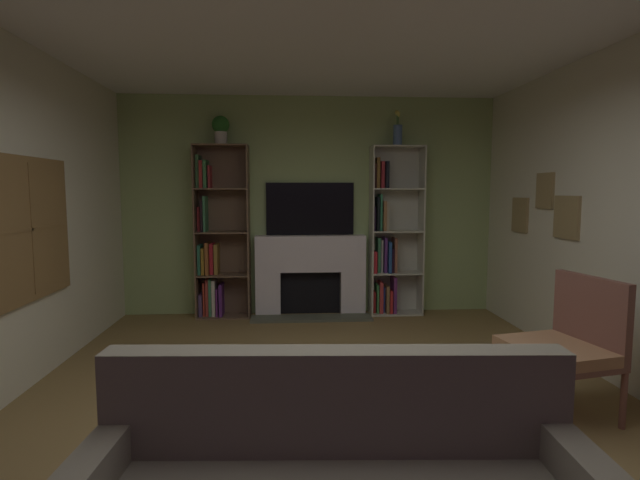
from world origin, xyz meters
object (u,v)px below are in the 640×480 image
vase_with_flowers (398,133)px  armchair (567,343)px  bookshelf_left (216,241)px  bookshelf_right (389,238)px  tv (310,209)px  coffee_table (322,405)px  fireplace (310,273)px  potted_plant (221,128)px

vase_with_flowers → armchair: vase_with_flowers is taller
bookshelf_left → vase_with_flowers: size_ratio=4.90×
bookshelf_right → vase_with_flowers: (0.08, -0.03, 1.34)m
tv → coffee_table: bearing=-91.6°
tv → vase_with_flowers: bearing=-6.2°
tv → armchair: bearing=-60.8°
fireplace → potted_plant: bearing=-178.4°
tv → bookshelf_right: bearing=-4.8°
fireplace → coffee_table: size_ratio=1.52×
tv → bookshelf_right: bookshelf_right is taller
vase_with_flowers → bookshelf_right: bearing=157.3°
bookshelf_left → armchair: bearing=-45.5°
fireplace → bookshelf_right: bookshelf_right is taller
coffee_table → tv: bearing=88.4°
bookshelf_left → coffee_table: bookshelf_left is taller
vase_with_flowers → coffee_table: (-1.20, -3.48, -1.95)m
fireplace → bookshelf_left: 1.26m
bookshelf_left → bookshelf_right: bearing=0.2°
fireplace → vase_with_flowers: vase_with_flowers is taller
tv → fireplace: bearing=-90.0°
bookshelf_right → armchair: bearing=-77.2°
coffee_table → bookshelf_left: bearing=107.3°
tv → coffee_table: size_ratio=1.14×
fireplace → bookshelf_left: bearing=-179.9°
bookshelf_right → vase_with_flowers: 1.34m
potted_plant → vase_with_flowers: bearing=0.0°
potted_plant → coffee_table: size_ratio=0.36×
fireplace → bookshelf_right: bearing=0.2°
potted_plant → bookshelf_left: bearing=162.4°
fireplace → tv: size_ratio=1.34×
fireplace → coffee_table: fireplace is taller
bookshelf_right → potted_plant: bearing=-179.1°
armchair → tv: bearing=119.2°
armchair → potted_plant: bearing=133.9°
armchair → bookshelf_left: bearing=134.5°
bookshelf_left → vase_with_flowers: bearing=-0.7°
tv → bookshelf_left: 1.26m
fireplace → vase_with_flowers: 2.09m
tv → bookshelf_left: bookshelf_left is taller
bookshelf_right → coffee_table: bearing=-107.7°
armchair → bookshelf_right: bearing=102.8°
tv → coffee_table: (-0.10, -3.59, -0.99)m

